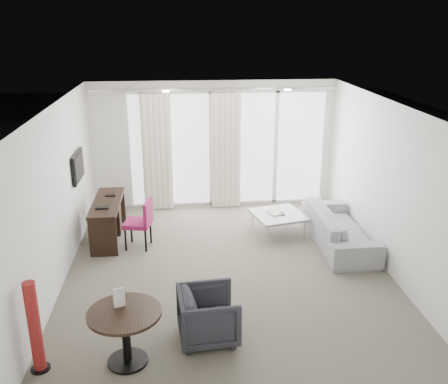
{
  "coord_description": "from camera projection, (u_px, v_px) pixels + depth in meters",
  "views": [
    {
      "loc": [
        -0.7,
        -7.0,
        3.78
      ],
      "look_at": [
        0.0,
        0.6,
        1.1
      ],
      "focal_mm": 40.0,
      "sensor_mm": 36.0,
      "label": 1
    }
  ],
  "objects": [
    {
      "name": "red_lamp",
      "position": [
        35.0,
        327.0,
        5.49
      ],
      "size": [
        0.26,
        0.26,
        1.11
      ],
      "primitive_type": "cylinder",
      "rotation": [
        0.0,
        0.0,
        0.2
      ],
      "color": "maroon",
      "rests_on": "floor"
    },
    {
      "name": "wall_left",
      "position": [
        57.0,
        198.0,
        7.24
      ],
      "size": [
        0.0,
        6.0,
        2.6
      ],
      "primitive_type": "cube",
      "color": "silver",
      "rests_on": "ground"
    },
    {
      "name": "downlight_b",
      "position": [
        288.0,
        90.0,
        8.64
      ],
      "size": [
        0.12,
        0.12,
        0.02
      ],
      "primitive_type": "cylinder",
      "color": "#FFE0B2",
      "rests_on": "ceiling"
    },
    {
      "name": "remote",
      "position": [
        282.0,
        216.0,
        9.08
      ],
      "size": [
        0.06,
        0.15,
        0.02
      ],
      "primitive_type": null,
      "rotation": [
        0.0,
        0.0,
        0.11
      ],
      "color": "black",
      "rests_on": "coffee_table"
    },
    {
      "name": "window_frame",
      "position": [
        228.0,
        149.0,
        10.31
      ],
      "size": [
        4.1,
        0.06,
        2.44
      ],
      "primitive_type": null,
      "color": "white",
      "rests_on": "ground"
    },
    {
      "name": "magazine",
      "position": [
        275.0,
        215.0,
        9.13
      ],
      "size": [
        0.3,
        0.34,
        0.02
      ],
      "primitive_type": null,
      "rotation": [
        0.0,
        0.0,
        0.37
      ],
      "color": "gray",
      "rests_on": "coffee_table"
    },
    {
      "name": "curtain_left",
      "position": [
        157.0,
        153.0,
        10.04
      ],
      "size": [
        0.6,
        0.2,
        2.38
      ],
      "primitive_type": null,
      "color": "beige",
      "rests_on": "ground"
    },
    {
      "name": "rattan_table",
      "position": [
        292.0,
        181.0,
        11.33
      ],
      "size": [
        0.66,
        0.66,
        0.52
      ],
      "primitive_type": null,
      "rotation": [
        0.0,
        0.0,
        0.35
      ],
      "color": "brown",
      "rests_on": "terrace_slab"
    },
    {
      "name": "tv",
      "position": [
        78.0,
        166.0,
        8.59
      ],
      "size": [
        0.05,
        0.8,
        0.5
      ],
      "primitive_type": null,
      "color": "black",
      "rests_on": "wall_left"
    },
    {
      "name": "desk_chair",
      "position": [
        138.0,
        224.0,
        8.55
      ],
      "size": [
        0.54,
        0.52,
        0.85
      ],
      "primitive_type": null,
      "rotation": [
        0.0,
        0.0,
        -0.2
      ],
      "color": "#8C194A",
      "rests_on": "floor"
    },
    {
      "name": "downlight_a",
      "position": [
        166.0,
        91.0,
        8.45
      ],
      "size": [
        0.12,
        0.12,
        0.02
      ],
      "primitive_type": "cylinder",
      "color": "#FFE0B2",
      "rests_on": "ceiling"
    },
    {
      "name": "floor",
      "position": [
        227.0,
        270.0,
        7.89
      ],
      "size": [
        5.0,
        6.0,
        0.0
      ],
      "primitive_type": "cube",
      "color": "#60594C",
      "rests_on": "ground"
    },
    {
      "name": "wall_right",
      "position": [
        389.0,
        188.0,
        7.67
      ],
      "size": [
        0.0,
        6.0,
        2.6
      ],
      "primitive_type": "cube",
      "color": "silver",
      "rests_on": "ground"
    },
    {
      "name": "wall_front",
      "position": [
        259.0,
        299.0,
        4.64
      ],
      "size": [
        5.0,
        0.0,
        2.6
      ],
      "primitive_type": "cube",
      "color": "silver",
      "rests_on": "ground"
    },
    {
      "name": "curtain_right",
      "position": [
        226.0,
        151.0,
        10.16
      ],
      "size": [
        0.6,
        0.2,
        2.38
      ],
      "primitive_type": null,
      "color": "beige",
      "rests_on": "ground"
    },
    {
      "name": "terrace_slab",
      "position": [
        222.0,
        184.0,
        12.16
      ],
      "size": [
        5.6,
        3.0,
        0.12
      ],
      "primitive_type": "cube",
      "color": "#4D4D50",
      "rests_on": "ground"
    },
    {
      "name": "window_panel",
      "position": [
        228.0,
        149.0,
        10.32
      ],
      "size": [
        4.0,
        0.02,
        2.38
      ],
      "primitive_type": null,
      "color": "white",
      "rests_on": "ground"
    },
    {
      "name": "rattan_chair_b",
      "position": [
        305.0,
        169.0,
        11.76
      ],
      "size": [
        0.63,
        0.63,
        0.8
      ],
      "primitive_type": null,
      "rotation": [
        0.0,
        0.0,
        0.18
      ],
      "color": "brown",
      "rests_on": "terrace_slab"
    },
    {
      "name": "balustrade",
      "position": [
        217.0,
        147.0,
        13.34
      ],
      "size": [
        5.5,
        0.06,
        1.05
      ],
      "primitive_type": null,
      "color": "#B2B2B7",
      "rests_on": "terrace_slab"
    },
    {
      "name": "curtain_track",
      "position": [
        214.0,
        89.0,
        9.72
      ],
      "size": [
        4.8,
        0.04,
        0.04
      ],
      "primitive_type": null,
      "color": "#B2B2B7",
      "rests_on": "ceiling"
    },
    {
      "name": "sofa",
      "position": [
        339.0,
        228.0,
        8.69
      ],
      "size": [
        0.83,
        2.13,
        0.62
      ],
      "primitive_type": "imported",
      "rotation": [
        0.0,
        0.0,
        1.57
      ],
      "color": "gray",
      "rests_on": "floor"
    },
    {
      "name": "coffee_table",
      "position": [
        278.0,
        224.0,
        9.16
      ],
      "size": [
        1.05,
        1.05,
        0.39
      ],
      "primitive_type": null,
      "rotation": [
        0.0,
        0.0,
        0.24
      ],
      "color": "gray",
      "rests_on": "floor"
    },
    {
      "name": "desk",
      "position": [
        108.0,
        220.0,
        8.89
      ],
      "size": [
        0.48,
        1.52,
        0.71
      ],
      "primitive_type": null,
      "color": "black",
      "rests_on": "floor"
    },
    {
      "name": "round_table",
      "position": [
        126.0,
        337.0,
        5.68
      ],
      "size": [
        1.06,
        1.06,
        0.67
      ],
      "primitive_type": null,
      "rotation": [
        0.0,
        0.0,
        -0.32
      ],
      "color": "black",
      "rests_on": "floor"
    },
    {
      "name": "ceiling",
      "position": [
        228.0,
        106.0,
        7.03
      ],
      "size": [
        5.0,
        6.0,
        0.0
      ],
      "primitive_type": "cube",
      "color": "white",
      "rests_on": "ground"
    },
    {
      "name": "menu_card",
      "position": [
        120.0,
        303.0,
        5.65
      ],
      "size": [
        0.13,
        0.06,
        0.24
      ],
      "primitive_type": null,
      "rotation": [
        0.0,
        0.0,
        0.29
      ],
      "color": "white",
      "rests_on": "round_table"
    },
    {
      "name": "tub_armchair",
      "position": [
        208.0,
        315.0,
        6.11
      ],
      "size": [
        0.78,
        0.76,
        0.66
      ],
      "primitive_type": "imported",
      "rotation": [
        0.0,
        0.0,
        1.66
      ],
      "color": "#24242A",
      "rests_on": "floor"
    },
    {
      "name": "rattan_chair_a",
      "position": [
        229.0,
        162.0,
        12.36
      ],
      "size": [
        0.53,
        0.53,
        0.77
      ],
      "primitive_type": null,
      "rotation": [
        0.0,
        0.0,
        0.01
      ],
      "color": "brown",
      "rests_on": "terrace_slab"
    }
  ]
}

